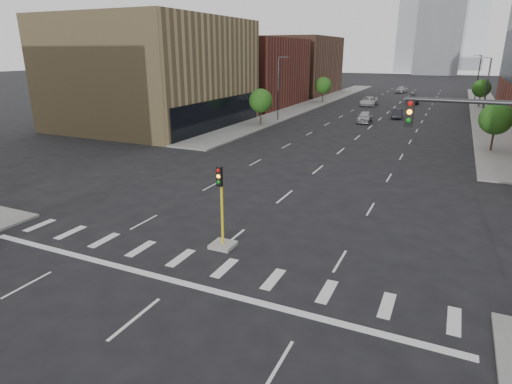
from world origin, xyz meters
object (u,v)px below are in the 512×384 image
Objects in this scene: car_mid_right at (397,113)px; car_deep_right at (412,99)px; median_traffic_signal at (222,230)px; car_distant at (402,89)px; car_far_left at (369,101)px; car_near_left at (365,117)px.

car_mid_right is 0.78× the size of car_deep_right.
car_mid_right is 21.01m from car_deep_right.
median_traffic_signal is 1.02× the size of car_mid_right.
median_traffic_signal reaches higher than car_distant.
median_traffic_signal is 72.21m from car_deep_right.
median_traffic_signal is 0.76× the size of car_far_left.
car_far_left is at bearing 111.75° from car_mid_right.
car_deep_right is (2.29, 72.17, -0.18)m from median_traffic_signal.
car_deep_right is at bearing -68.21° from car_distant.
car_distant reaches higher than car_far_left.
car_near_left reaches higher than car_mid_right.
median_traffic_signal is 0.80× the size of car_deep_right.
car_far_left is 29.49m from car_distant.
car_deep_right is 1.10× the size of car_distant.
median_traffic_signal is 51.20m from car_mid_right.
car_far_left reaches higher than car_mid_right.
car_mid_right is 15.78m from car_far_left.
car_near_left is at bearing -106.44° from car_deep_right.
car_mid_right is 0.87× the size of car_distant.
car_mid_right is at bearing -98.83° from car_deep_right.
car_deep_right is at bearing 42.55° from car_far_left.
car_far_left is (-6.97, 14.15, 0.10)m from car_mid_right.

